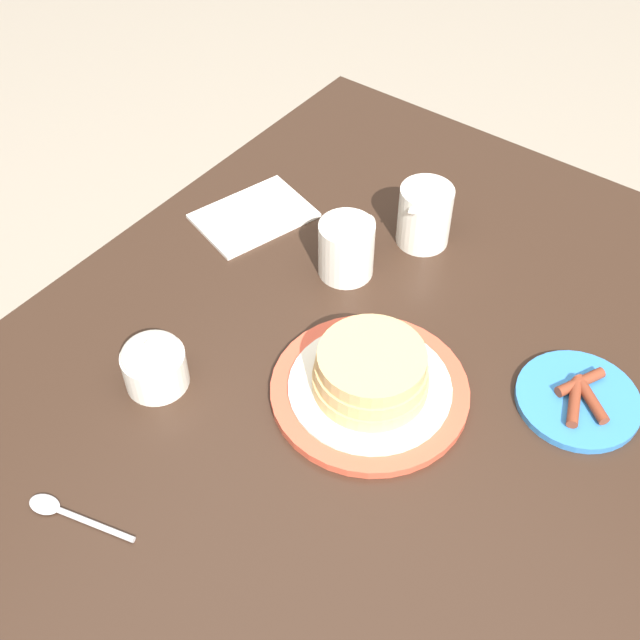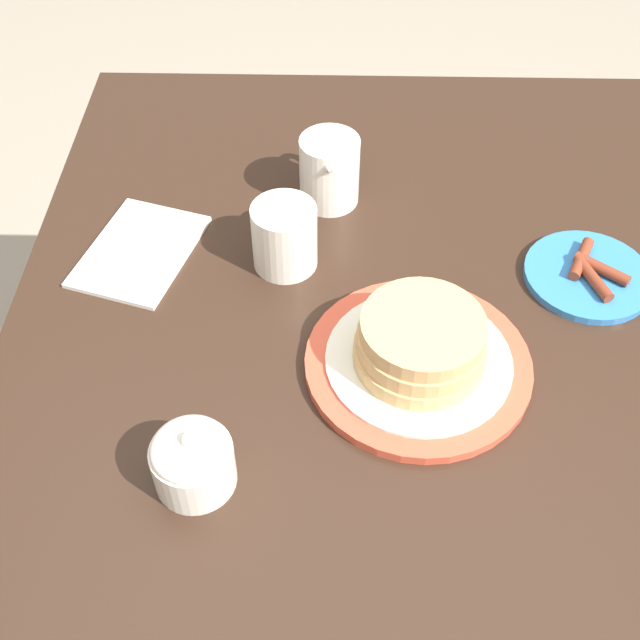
% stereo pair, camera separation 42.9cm
% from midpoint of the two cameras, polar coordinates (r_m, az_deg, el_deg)
% --- Properties ---
extents(ground_plane, '(8.00, 8.00, 0.00)m').
position_cam_midpoint_polar(ground_plane, '(1.58, 9.44, -22.47)').
color(ground_plane, gray).
extents(dining_table, '(1.12, 0.91, 0.72)m').
position_cam_midpoint_polar(dining_table, '(1.05, 13.42, -10.81)').
color(dining_table, '#332116').
rests_on(dining_table, ground_plane).
extents(pancake_plate, '(0.25, 0.25, 0.08)m').
position_cam_midpoint_polar(pancake_plate, '(0.90, 15.16, -7.71)').
color(pancake_plate, '#DB5138').
rests_on(pancake_plate, dining_table).
extents(side_plate_bacon, '(0.15, 0.15, 0.02)m').
position_cam_midpoint_polar(side_plate_bacon, '(1.01, 29.45, -8.31)').
color(side_plate_bacon, '#337AC6').
rests_on(side_plate_bacon, dining_table).
extents(coffee_mug, '(0.11, 0.08, 0.09)m').
position_cam_midpoint_polar(coffee_mug, '(1.03, 11.83, 2.99)').
color(coffee_mug, silver).
rests_on(coffee_mug, dining_table).
extents(creamer_pitcher, '(0.12, 0.08, 0.10)m').
position_cam_midpoint_polar(creamer_pitcher, '(1.10, 17.22, 5.49)').
color(creamer_pitcher, silver).
rests_on(creamer_pitcher, dining_table).
extents(sugar_bowl, '(0.08, 0.08, 0.08)m').
position_cam_midpoint_polar(sugar_bowl, '(0.88, -2.17, -6.71)').
color(sugar_bowl, silver).
rests_on(sugar_bowl, dining_table).
extents(napkin, '(0.20, 0.17, 0.01)m').
position_cam_midpoint_polar(napkin, '(1.13, 3.59, 5.73)').
color(napkin, silver).
rests_on(napkin, dining_table).
extents(spoon, '(0.05, 0.13, 0.01)m').
position_cam_midpoint_polar(spoon, '(0.82, -8.24, -18.60)').
color(spoon, silver).
rests_on(spoon, dining_table).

